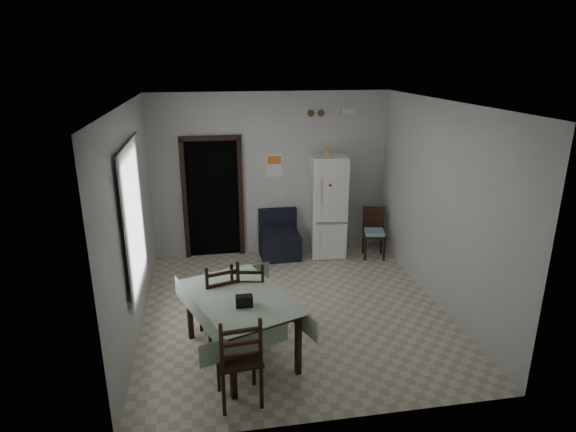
% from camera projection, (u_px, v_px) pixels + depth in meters
% --- Properties ---
extents(ground, '(4.50, 4.50, 0.00)m').
position_uv_depth(ground, '(294.00, 309.00, 6.91)').
color(ground, beige).
rests_on(ground, ground).
extents(ceiling, '(4.20, 4.50, 0.02)m').
position_uv_depth(ceiling, '(295.00, 103.00, 6.00)').
color(ceiling, white).
rests_on(ceiling, ground).
extents(wall_back, '(4.20, 0.02, 2.90)m').
position_uv_depth(wall_back, '(271.00, 175.00, 8.56)').
color(wall_back, beige).
rests_on(wall_back, ground).
extents(wall_front, '(4.20, 0.02, 2.90)m').
position_uv_depth(wall_front, '(339.00, 289.00, 4.35)').
color(wall_front, beige).
rests_on(wall_front, ground).
extents(wall_left, '(0.02, 4.50, 2.90)m').
position_uv_depth(wall_left, '(132.00, 222.00, 6.11)').
color(wall_left, beige).
rests_on(wall_left, ground).
extents(wall_right, '(0.02, 4.50, 2.90)m').
position_uv_depth(wall_right, '(440.00, 206.00, 6.79)').
color(wall_right, beige).
rests_on(wall_right, ground).
extents(doorway, '(1.06, 0.52, 2.22)m').
position_uv_depth(doorway, '(213.00, 196.00, 8.70)').
color(doorway, black).
rests_on(doorway, ground).
extents(window_recess, '(0.10, 1.20, 1.60)m').
position_uv_depth(window_recess, '(125.00, 220.00, 5.89)').
color(window_recess, silver).
rests_on(window_recess, ground).
extents(curtain, '(0.02, 1.45, 1.85)m').
position_uv_depth(curtain, '(134.00, 219.00, 5.91)').
color(curtain, white).
rests_on(curtain, ground).
extents(curtain_rod, '(0.02, 1.60, 0.02)m').
position_uv_depth(curtain_rod, '(127.00, 142.00, 5.61)').
color(curtain_rod, black).
rests_on(curtain_rod, ground).
extents(calendar, '(0.28, 0.02, 0.40)m').
position_uv_depth(calendar, '(274.00, 166.00, 8.50)').
color(calendar, white).
rests_on(calendar, ground).
extents(calendar_image, '(0.24, 0.01, 0.14)m').
position_uv_depth(calendar_image, '(274.00, 160.00, 8.46)').
color(calendar_image, orange).
rests_on(calendar_image, ground).
extents(light_switch, '(0.08, 0.02, 0.12)m').
position_uv_depth(light_switch, '(280.00, 194.00, 8.68)').
color(light_switch, beige).
rests_on(light_switch, ground).
extents(vent_left, '(0.12, 0.03, 0.12)m').
position_uv_depth(vent_left, '(311.00, 113.00, 8.32)').
color(vent_left, '#523B20').
rests_on(vent_left, ground).
extents(vent_right, '(0.12, 0.03, 0.12)m').
position_uv_depth(vent_right, '(321.00, 113.00, 8.35)').
color(vent_right, '#523B20').
rests_on(vent_right, ground).
extents(emergency_light, '(0.25, 0.07, 0.09)m').
position_uv_depth(emergency_light, '(348.00, 111.00, 8.39)').
color(emergency_light, white).
rests_on(emergency_light, ground).
extents(fridge, '(0.65, 0.65, 1.83)m').
position_uv_depth(fridge, '(328.00, 206.00, 8.58)').
color(fridge, white).
rests_on(fridge, ground).
extents(tan_cone, '(0.23, 0.23, 0.18)m').
position_uv_depth(tan_cone, '(327.00, 150.00, 8.27)').
color(tan_cone, tan).
rests_on(tan_cone, fridge).
extents(navy_seat, '(0.71, 0.68, 0.84)m').
position_uv_depth(navy_seat, '(280.00, 235.00, 8.60)').
color(navy_seat, black).
rests_on(navy_seat, ground).
extents(corner_chair, '(0.46, 0.46, 0.89)m').
position_uv_depth(corner_chair, '(374.00, 234.00, 8.58)').
color(corner_chair, black).
rests_on(corner_chair, ground).
extents(dining_table, '(1.48, 1.79, 0.80)m').
position_uv_depth(dining_table, '(241.00, 326.00, 5.73)').
color(dining_table, '#9AAC93').
rests_on(dining_table, ground).
extents(black_bag, '(0.19, 0.12, 0.12)m').
position_uv_depth(black_bag, '(244.00, 301.00, 5.36)').
color(black_bag, black).
rests_on(black_bag, dining_table).
extents(dining_chair_far_left, '(0.57, 0.57, 1.07)m').
position_uv_depth(dining_chair_far_left, '(219.00, 298.00, 6.11)').
color(dining_chair_far_left, black).
rests_on(dining_chair_far_left, ground).
extents(dining_chair_far_right, '(0.52, 0.52, 1.03)m').
position_uv_depth(dining_chair_far_right, '(249.00, 295.00, 6.22)').
color(dining_chair_far_right, black).
rests_on(dining_chair_far_right, ground).
extents(dining_chair_near_head, '(0.49, 0.49, 1.05)m').
position_uv_depth(dining_chair_near_head, '(239.00, 357.00, 4.93)').
color(dining_chair_near_head, black).
rests_on(dining_chair_near_head, ground).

